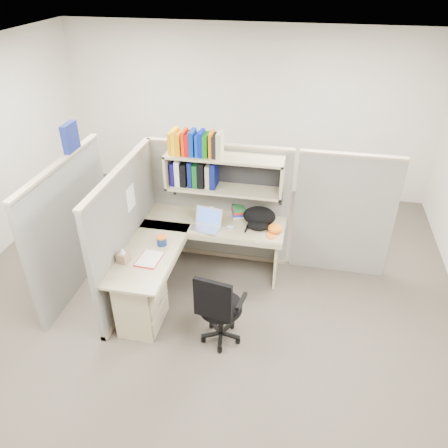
% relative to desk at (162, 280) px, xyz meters
% --- Properties ---
extents(ground, '(6.00, 6.00, 0.00)m').
position_rel_desk_xyz_m(ground, '(0.41, 0.29, -0.44)').
color(ground, '#3B352E').
rests_on(ground, ground).
extents(room_shell, '(6.00, 6.00, 6.00)m').
position_rel_desk_xyz_m(room_shell, '(0.41, 0.29, 1.18)').
color(room_shell, beige).
rests_on(room_shell, ground).
extents(cubicle, '(3.79, 1.84, 1.95)m').
position_rel_desk_xyz_m(cubicle, '(0.04, 0.74, 0.47)').
color(cubicle, slate).
rests_on(cubicle, ground).
extents(desk, '(1.74, 1.75, 0.73)m').
position_rel_desk_xyz_m(desk, '(0.00, 0.00, 0.00)').
color(desk, tan).
rests_on(desk, ground).
extents(laptop, '(0.38, 0.38, 0.24)m').
position_rel_desk_xyz_m(laptop, '(0.34, 0.68, 0.41)').
color(laptop, silver).
rests_on(laptop, desk).
extents(backpack, '(0.48, 0.42, 0.23)m').
position_rel_desk_xyz_m(backpack, '(0.96, 0.86, 0.41)').
color(backpack, black).
rests_on(backpack, desk).
extents(orange_cap, '(0.23, 0.25, 0.09)m').
position_rel_desk_xyz_m(orange_cap, '(1.16, 0.79, 0.34)').
color(orange_cap, orange).
rests_on(orange_cap, desk).
extents(snack_canister, '(0.12, 0.12, 0.11)m').
position_rel_desk_xyz_m(snack_canister, '(-0.07, 0.26, 0.35)').
color(snack_canister, navy).
rests_on(snack_canister, desk).
extents(tissue_box, '(0.13, 0.13, 0.18)m').
position_rel_desk_xyz_m(tissue_box, '(-0.37, -0.13, 0.38)').
color(tissue_box, '#927352').
rests_on(tissue_box, desk).
extents(mouse, '(0.10, 0.07, 0.03)m').
position_rel_desk_xyz_m(mouse, '(0.64, 0.76, 0.31)').
color(mouse, '#99B3D9').
rests_on(mouse, desk).
extents(paper_cup, '(0.09, 0.09, 0.11)m').
position_rel_desk_xyz_m(paper_cup, '(0.34, 1.01, 0.34)').
color(paper_cup, silver).
rests_on(paper_cup, desk).
extents(book_stack, '(0.24, 0.28, 0.11)m').
position_rel_desk_xyz_m(book_stack, '(0.67, 1.10, 0.35)').
color(book_stack, gray).
rests_on(book_stack, desk).
extents(loose_paper, '(0.24, 0.31, 0.00)m').
position_rel_desk_xyz_m(loose_paper, '(-0.11, -0.02, 0.29)').
color(loose_paper, silver).
rests_on(loose_paper, desk).
extents(task_chair, '(0.52, 0.48, 0.95)m').
position_rel_desk_xyz_m(task_chair, '(0.73, -0.36, -0.10)').
color(task_chair, black).
rests_on(task_chair, ground).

